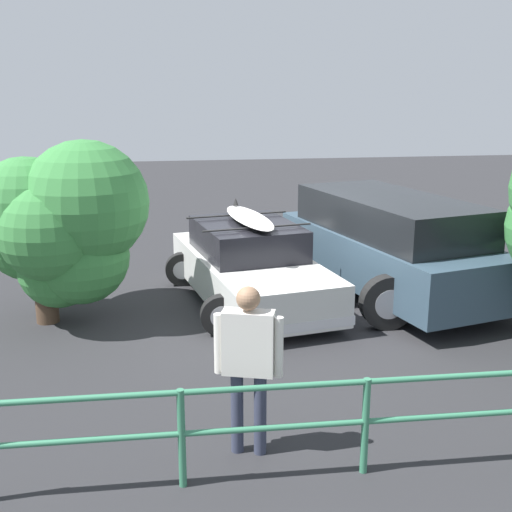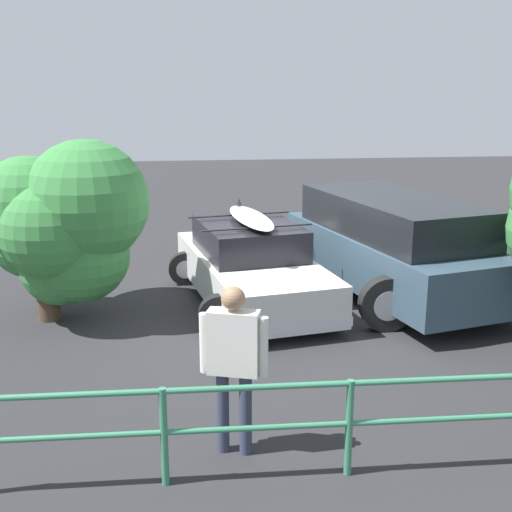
# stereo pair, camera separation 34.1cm
# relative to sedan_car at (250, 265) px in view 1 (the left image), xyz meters

# --- Properties ---
(ground_plane) EXTENTS (44.00, 44.00, 0.02)m
(ground_plane) POSITION_rel_sedan_car_xyz_m (-0.24, 0.53, -0.63)
(ground_plane) COLOR #28282B
(ground_plane) RESTS_ON ground
(sedan_car) EXTENTS (2.78, 4.40, 1.60)m
(sedan_car) POSITION_rel_sedan_car_xyz_m (0.00, 0.00, 0.00)
(sedan_car) COLOR silver
(sedan_car) RESTS_ON ground
(suv_car) EXTENTS (3.27, 5.02, 1.73)m
(suv_car) POSITION_rel_sedan_car_xyz_m (-2.39, -0.00, 0.28)
(suv_car) COLOR #334756
(suv_car) RESTS_ON ground
(person_bystander) EXTENTS (0.64, 0.34, 1.72)m
(person_bystander) POSITION_rel_sedan_car_xyz_m (0.70, 4.60, 0.41)
(person_bystander) COLOR #33384C
(person_bystander) RESTS_ON ground
(railing_fence) EXTENTS (8.50, 0.32, 0.96)m
(railing_fence) POSITION_rel_sedan_car_xyz_m (-1.16, 5.14, 0.02)
(railing_fence) COLOR #387F5B
(railing_fence) RESTS_ON ground
(bush_near_left) EXTENTS (2.55, 2.41, 2.78)m
(bush_near_left) POSITION_rel_sedan_car_xyz_m (2.90, 0.49, 0.92)
(bush_near_left) COLOR #4C3828
(bush_near_left) RESTS_ON ground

